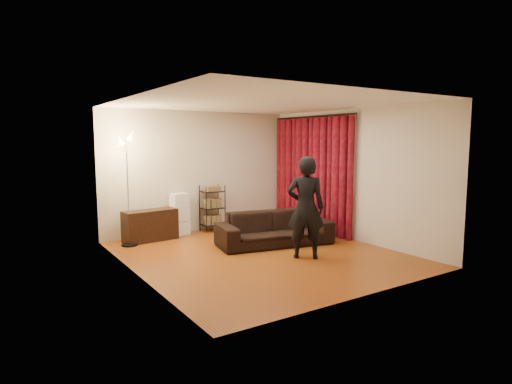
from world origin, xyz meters
TOP-DOWN VIEW (x-y plane):
  - floor at (0.00, 0.00)m, footprint 5.00×5.00m
  - ceiling at (0.00, 0.00)m, footprint 5.00×5.00m
  - wall_back at (0.00, 2.50)m, footprint 5.00×0.00m
  - wall_front at (0.00, -2.50)m, footprint 5.00×0.00m
  - wall_left at (-2.25, 0.00)m, footprint 0.00×5.00m
  - wall_right at (2.25, 0.00)m, footprint 0.00×5.00m
  - curtain_rod at (2.15, 1.12)m, footprint 0.04×2.65m
  - curtain at (2.13, 1.12)m, footprint 0.22×2.65m
  - sofa at (0.62, 0.43)m, footprint 2.37×1.30m
  - person at (0.53, -0.63)m, footprint 0.78×0.74m
  - media_cabinet at (-1.31, 2.12)m, footprint 1.13×0.51m
  - storage_boxes at (-0.58, 2.31)m, footprint 0.41×0.35m
  - wire_shelf at (0.20, 2.28)m, footprint 0.57×0.49m
  - floor_lamp at (-1.80, 1.93)m, footprint 0.45×0.45m

SIDE VIEW (x-z plane):
  - floor at x=0.00m, z-range 0.00..0.00m
  - media_cabinet at x=-1.31m, z-range 0.00..0.64m
  - sofa at x=0.62m, z-range 0.00..0.65m
  - storage_boxes at x=-0.58m, z-range 0.00..0.92m
  - wire_shelf at x=0.20m, z-range 0.00..1.05m
  - person at x=0.53m, z-range 0.00..1.78m
  - floor_lamp at x=-1.80m, z-range 0.00..2.15m
  - curtain at x=2.13m, z-range 0.00..2.55m
  - wall_back at x=0.00m, z-range -1.15..3.85m
  - wall_front at x=0.00m, z-range -1.15..3.85m
  - wall_left at x=-2.25m, z-range -1.15..3.85m
  - wall_right at x=2.25m, z-range -1.15..3.85m
  - curtain_rod at x=2.15m, z-range 2.56..2.60m
  - ceiling at x=0.00m, z-range 2.70..2.70m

